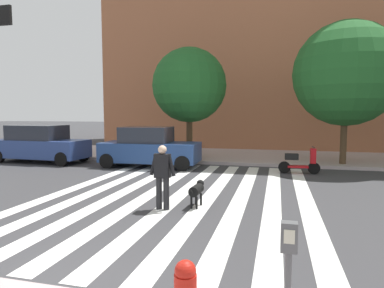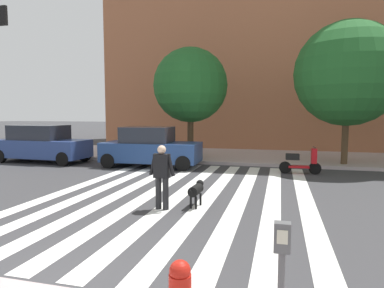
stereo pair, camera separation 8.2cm
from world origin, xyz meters
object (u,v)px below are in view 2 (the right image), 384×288
(parked_car_near_curb, at_px, (42,144))
(street_tree_middle, at_px, (348,74))
(parked_scooter, at_px, (300,162))
(pedestrian_dog_walker, at_px, (162,173))
(dog_on_leash, at_px, (196,190))
(parked_car_behind_first, at_px, (150,148))
(parking_meter_second_along, at_px, (281,277))
(street_tree_nearest, at_px, (190,85))

(parked_car_near_curb, bearing_deg, street_tree_middle, 8.23)
(parked_car_near_curb, bearing_deg, parked_scooter, -0.90)
(street_tree_middle, relative_size, pedestrian_dog_walker, 3.87)
(parked_car_near_curb, distance_m, dog_on_leash, 11.15)
(parked_car_near_curb, bearing_deg, parked_car_behind_first, -0.03)
(parking_meter_second_along, height_order, parked_scooter, parking_meter_second_along)
(parked_car_behind_first, bearing_deg, parked_scooter, -1.67)
(parked_car_behind_first, height_order, street_tree_middle, street_tree_middle)
(parking_meter_second_along, xyz_separation_m, street_tree_nearest, (-4.49, 13.67, 2.82))
(parked_car_behind_first, distance_m, parked_scooter, 6.54)
(dog_on_leash, bearing_deg, pedestrian_dog_walker, -148.21)
(parked_car_near_curb, xyz_separation_m, dog_on_leash, (9.47, -5.87, -0.46))
(parked_car_behind_first, xyz_separation_m, dog_on_leash, (3.64, -5.87, -0.42))
(pedestrian_dog_walker, bearing_deg, parking_meter_second_along, -59.81)
(parked_car_near_curb, xyz_separation_m, street_tree_middle, (14.39, 2.08, 3.28))
(parked_car_near_curb, xyz_separation_m, parked_scooter, (12.36, -0.19, -0.42))
(parked_car_near_curb, height_order, street_tree_nearest, street_tree_nearest)
(parked_scooter, xyz_separation_m, dog_on_leash, (-2.89, -5.68, -0.04))
(parked_scooter, relative_size, pedestrian_dog_walker, 1.00)
(parked_car_near_curb, distance_m, pedestrian_dog_walker, 10.77)
(parking_meter_second_along, relative_size, parked_car_behind_first, 0.30)
(parked_car_behind_first, height_order, dog_on_leash, parked_car_behind_first)
(street_tree_middle, bearing_deg, street_tree_nearest, 178.04)
(street_tree_nearest, bearing_deg, parking_meter_second_along, -71.82)
(parking_meter_second_along, height_order, dog_on_leash, parking_meter_second_along)
(street_tree_nearest, bearing_deg, dog_on_leash, -73.90)
(parking_meter_second_along, height_order, pedestrian_dog_walker, pedestrian_dog_walker)
(parked_scooter, relative_size, street_tree_nearest, 0.29)
(parked_car_behind_first, relative_size, street_tree_nearest, 0.80)
(parked_car_behind_first, xyz_separation_m, street_tree_middle, (8.55, 2.09, 3.31))
(parked_car_behind_first, bearing_deg, street_tree_middle, 13.70)
(parking_meter_second_along, distance_m, parked_scooter, 11.18)
(street_tree_nearest, distance_m, pedestrian_dog_walker, 9.30)
(street_tree_nearest, height_order, pedestrian_dog_walker, street_tree_nearest)
(street_tree_middle, bearing_deg, parking_meter_second_along, -101.77)
(parked_car_behind_first, height_order, street_tree_nearest, street_tree_nearest)
(parked_scooter, distance_m, street_tree_nearest, 6.74)
(parking_meter_second_along, distance_m, street_tree_nearest, 14.66)
(pedestrian_dog_walker, xyz_separation_m, dog_on_leash, (0.78, 0.48, -0.48))
(pedestrian_dog_walker, bearing_deg, parked_car_behind_first, 114.24)
(parking_meter_second_along, xyz_separation_m, parked_car_behind_first, (-5.76, 11.33, -0.16))
(parking_meter_second_along, bearing_deg, street_tree_nearest, 108.18)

